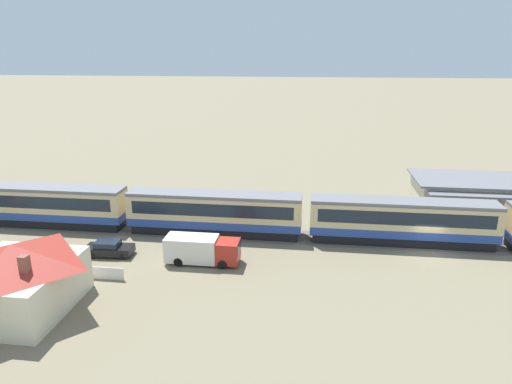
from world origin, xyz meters
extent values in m
plane|color=#7A7056|center=(0.00, 0.00, 0.00)|extent=(600.00, 600.00, 0.00)
cube|color=#234293|center=(-2.19, 1.88, 1.30)|extent=(17.24, 2.90, 0.80)
cube|color=#D1B784|center=(-2.19, 1.88, 2.83)|extent=(17.24, 2.90, 2.26)
cube|color=#192330|center=(-2.19, 1.88, 2.94)|extent=(15.86, 2.94, 1.27)
cube|color=slate|center=(-2.19, 1.88, 4.11)|extent=(17.24, 2.73, 0.30)
cube|color=black|center=(-2.19, 1.88, 0.46)|extent=(16.55, 2.49, 0.88)
cylinder|color=black|center=(3.50, 1.16, 0.45)|extent=(0.90, 0.18, 0.90)
cylinder|color=black|center=(3.50, 2.59, 0.45)|extent=(0.90, 0.18, 0.90)
cylinder|color=black|center=(-7.88, 1.16, 0.45)|extent=(0.90, 0.18, 0.90)
cylinder|color=black|center=(-7.88, 2.59, 0.45)|extent=(0.90, 0.18, 0.90)
cube|color=#234293|center=(-20.28, 1.88, 1.30)|extent=(17.24, 2.90, 0.80)
cube|color=#D1B784|center=(-20.28, 1.88, 2.83)|extent=(17.24, 2.90, 2.26)
cube|color=#192330|center=(-20.28, 1.88, 2.94)|extent=(15.86, 2.94, 1.27)
cube|color=slate|center=(-20.28, 1.88, 4.11)|extent=(17.24, 2.73, 0.30)
cube|color=black|center=(-20.28, 1.88, 0.46)|extent=(16.55, 2.49, 0.88)
cylinder|color=black|center=(-14.59, 1.16, 0.45)|extent=(0.90, 0.18, 0.90)
cylinder|color=black|center=(-14.59, 2.59, 0.45)|extent=(0.90, 0.18, 0.90)
cylinder|color=black|center=(-25.97, 1.16, 0.45)|extent=(0.90, 0.18, 0.90)
cylinder|color=black|center=(-25.97, 2.59, 0.45)|extent=(0.90, 0.18, 0.90)
cube|color=#234293|center=(-38.38, 1.88, 1.30)|extent=(17.24, 2.90, 0.80)
cube|color=#D1B784|center=(-38.38, 1.88, 2.83)|extent=(17.24, 2.90, 2.26)
cube|color=#192330|center=(-38.38, 1.88, 2.94)|extent=(15.86, 2.94, 1.27)
cube|color=slate|center=(-38.38, 1.88, 4.11)|extent=(17.24, 2.73, 0.30)
cube|color=black|center=(-38.38, 1.88, 0.46)|extent=(16.55, 2.49, 0.88)
cylinder|color=black|center=(-32.69, 1.16, 0.45)|extent=(0.90, 0.18, 0.90)
cylinder|color=black|center=(-32.69, 2.59, 0.45)|extent=(0.90, 0.18, 0.90)
cylinder|color=black|center=(-44.07, 2.59, 0.45)|extent=(0.90, 0.18, 0.90)
cube|color=#665B51|center=(-29.33, 1.88, 0.01)|extent=(142.94, 3.60, 0.01)
cube|color=#4C4238|center=(-29.33, 1.16, 0.02)|extent=(142.94, 0.12, 0.04)
cube|color=#4C4238|center=(-29.33, 2.59, 0.02)|extent=(142.94, 0.12, 0.04)
cube|color=beige|center=(7.32, 12.11, 1.86)|extent=(12.33, 7.45, 3.71)
cube|color=slate|center=(7.32, 12.11, 3.81)|extent=(13.32, 8.04, 0.20)
cube|color=slate|center=(7.32, 7.58, 3.31)|extent=(11.84, 1.60, 0.16)
cylinder|color=brown|center=(7.32, 6.98, 1.62)|extent=(0.14, 0.14, 3.23)
cube|color=beige|center=(-30.97, -13.79, 1.69)|extent=(7.21, 7.82, 3.39)
pyramid|color=#9E2D23|center=(-30.97, -13.79, 4.19)|extent=(7.79, 8.44, 1.60)
cube|color=brown|center=(-28.95, -15.35, 4.27)|extent=(0.56, 0.56, 1.44)
cube|color=black|center=(-28.56, -4.42, 0.53)|extent=(4.30, 2.05, 0.71)
cube|color=#192330|center=(-28.68, -4.43, 1.13)|extent=(2.19, 1.67, 0.49)
cylinder|color=black|center=(-27.21, -5.13, 0.31)|extent=(0.62, 0.20, 0.62)
cylinder|color=black|center=(-27.31, -3.55, 0.31)|extent=(0.62, 0.20, 0.62)
cylinder|color=black|center=(-29.81, -5.30, 0.31)|extent=(0.62, 0.20, 0.62)
cylinder|color=black|center=(-29.91, -3.72, 0.31)|extent=(0.62, 0.20, 0.62)
cube|color=#B2281E|center=(-17.66, -4.79, 1.17)|extent=(1.91, 2.07, 1.91)
cube|color=#192330|center=(-16.69, -4.79, 1.56)|extent=(0.03, 1.73, 0.84)
cube|color=silver|center=(-20.84, -4.79, 1.29)|extent=(4.45, 2.16, 2.13)
cylinder|color=black|center=(-17.97, -5.74, 0.40)|extent=(0.80, 0.26, 0.80)
cylinder|color=black|center=(-17.97, -3.84, 0.40)|extent=(0.80, 0.26, 0.80)
cylinder|color=black|center=(-21.79, -5.74, 0.40)|extent=(0.80, 0.26, 0.80)
cylinder|color=black|center=(-21.79, -3.84, 0.40)|extent=(0.80, 0.26, 0.80)
camera|label=1|loc=(-10.66, -39.91, 17.53)|focal=32.00mm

